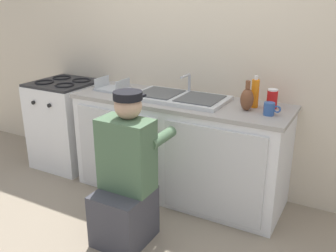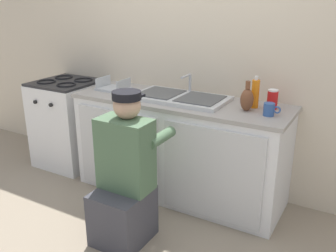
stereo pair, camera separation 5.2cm
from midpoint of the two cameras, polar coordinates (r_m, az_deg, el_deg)
The scene contains 12 objects.
ground_plane at distance 3.27m, azimuth -1.33°, elevation -12.20°, with size 12.00×12.00×0.00m, color gray.
back_wall at distance 3.39m, azimuth 4.11°, elevation 11.53°, with size 6.00×0.10×2.50m, color beige.
counter_cabinet at distance 3.30m, azimuth 1.14°, elevation -3.61°, with size 1.84×0.62×0.84m.
countertop at distance 3.16m, azimuth 1.27°, elevation 3.78°, with size 1.88×0.62×0.03m, color #9E9993.
sink_double_basin at distance 3.16m, azimuth 1.30°, elevation 4.41°, with size 0.80×0.44×0.19m.
stove_range at distance 4.03m, azimuth -15.49°, elevation 0.39°, with size 0.59×0.62×0.90m.
plumber_person at distance 2.70m, azimuth -6.98°, elevation -8.40°, with size 0.42×0.61×1.10m.
vase_decorative at distance 2.89m, azimuth 11.43°, elevation 4.08°, with size 0.10×0.10×0.23m.
dish_rack_tray at distance 3.51m, azimuth -8.90°, elevation 5.82°, with size 0.28×0.22×0.11m.
soap_bottle_orange at distance 2.98m, azimuth 12.63°, elevation 4.90°, with size 0.06×0.06×0.25m.
coffee_mug at distance 2.82m, azimuth 14.71°, elevation 2.55°, with size 0.13×0.08×0.09m.
soda_cup_red at distance 3.00m, azimuth 15.11°, elevation 4.02°, with size 0.08×0.08×0.15m.
Camera 1 is at (1.38, -2.42, 1.72)m, focal length 40.00 mm.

